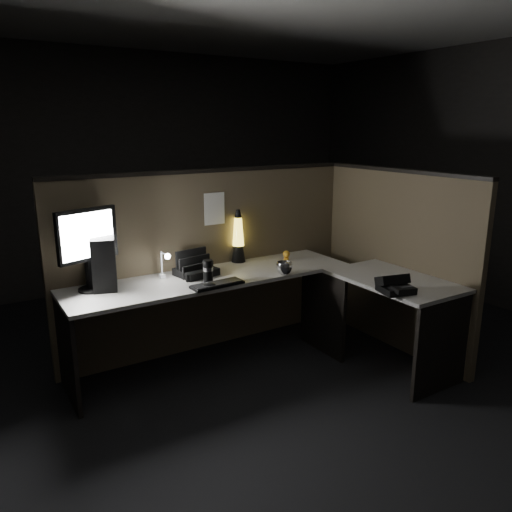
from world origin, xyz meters
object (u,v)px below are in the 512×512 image
monitor (88,242)px  lava_lamp (238,240)px  pc_tower (104,261)px  keyboard (217,285)px  desk_phone (394,285)px

monitor → lava_lamp: bearing=-13.4°
pc_tower → keyboard: bearing=-15.3°
lava_lamp → desk_phone: lava_lamp is taller
lava_lamp → desk_phone: (0.52, -1.29, -0.14)m
monitor → lava_lamp: (1.28, 0.11, -0.17)m
pc_tower → monitor: size_ratio=0.64×
pc_tower → keyboard: size_ratio=0.95×
lava_lamp → desk_phone: 1.40m
monitor → keyboard: bearing=-44.6°
pc_tower → desk_phone: pc_tower is taller
monitor → lava_lamp: monitor is taller
monitor → keyboard: 0.96m
lava_lamp → pc_tower: bearing=-176.1°
pc_tower → lava_lamp: bearing=20.2°
pc_tower → monitor: 0.20m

